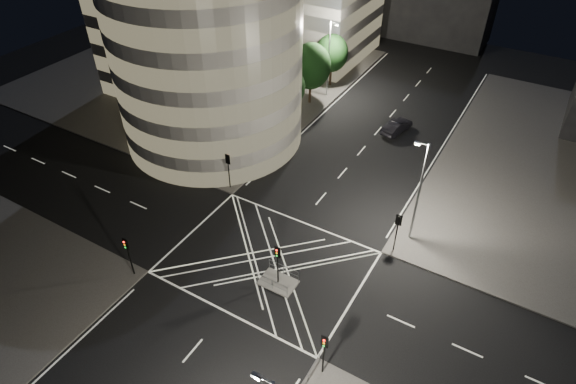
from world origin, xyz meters
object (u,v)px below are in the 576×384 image
Objects in this scene: central_island at (278,282)px; sedan at (397,126)px; traffic_signal_fr at (398,226)px; street_lamp_right_far at (419,190)px; street_lamp_left_far at (329,57)px; traffic_signal_nl at (127,250)px; traffic_signal_fl at (228,165)px; traffic_signal_nr at (324,348)px; traffic_signal_island at (278,258)px; street_lamp_left_near at (251,117)px.

sedan is (-0.06, 27.42, 0.68)m from central_island.
central_island is 11.10m from traffic_signal_fr.
street_lamp_right_far reaches higher than central_island.
street_lamp_left_far is (-18.24, 23.20, 2.63)m from traffic_signal_fr.
central_island is at bearing -125.30° from street_lamp_right_far.
central_island is 12.36m from traffic_signal_nl.
traffic_signal_nr is at bearing -37.69° from traffic_signal_fl.
traffic_signal_island is at bearing -37.54° from traffic_signal_fl.
street_lamp_left_near reaches higher than traffic_signal_nl.
traffic_signal_nr is at bearing -37.93° from central_island.
traffic_signal_nl is (0.00, -13.60, 0.00)m from traffic_signal_fl.
street_lamp_left_far reaches higher than traffic_signal_fr.
central_island is 0.65× the size of sedan.
traffic_signal_island is (10.80, 5.30, 0.00)m from traffic_signal_nl.
street_lamp_right_far reaches higher than traffic_signal_nr.
street_lamp_left_near is at bearing 134.13° from traffic_signal_nr.
street_lamp_left_far is at bearing 91.57° from traffic_signal_fl.
traffic_signal_nl is 1.00× the size of traffic_signal_island.
traffic_signal_fl is 22.24m from traffic_signal_nr.
street_lamp_right_far is (18.24, 2.20, 2.63)m from traffic_signal_fl.
traffic_signal_fl is 23.36m from street_lamp_left_far.
street_lamp_right_far is at bearing 40.91° from traffic_signal_nl.
street_lamp_left_near is 1.00× the size of street_lamp_left_far.
traffic_signal_nl is at bearing -153.86° from traffic_signal_island.
street_lamp_left_near reaches higher than traffic_signal_fl.
traffic_signal_island is 0.87× the size of sedan.
street_lamp_left_far is at bearing 116.36° from traffic_signal_nr.
central_island is at bearing 142.07° from traffic_signal_nr.
traffic_signal_fr and traffic_signal_nr have the same top height.
central_island is 27.42m from sedan.
traffic_signal_nl and traffic_signal_nr have the same top height.
traffic_signal_nr reaches higher than central_island.
street_lamp_left_far is (-11.44, 31.50, 2.63)m from traffic_signal_island.
traffic_signal_island is 0.40× the size of street_lamp_left_far.
street_lamp_left_far is (-11.44, 31.50, 5.47)m from central_island.
traffic_signal_fl is 1.00× the size of traffic_signal_fr.
traffic_signal_nr is 41.15m from street_lamp_left_far.
traffic_signal_nr is 16.03m from street_lamp_right_far.
traffic_signal_fl and traffic_signal_nr have the same top height.
street_lamp_left_near is 1.00× the size of street_lamp_right_far.
street_lamp_left_near is at bearing 91.94° from traffic_signal_nl.
traffic_signal_island is (0.00, 0.00, 2.84)m from central_island.
traffic_signal_island is (-6.80, -8.30, 0.00)m from traffic_signal_fr.
central_island is 0.30× the size of street_lamp_right_far.
street_lamp_left_near is at bearing 96.97° from traffic_signal_fl.
traffic_signal_fr is 29.63m from street_lamp_left_far.
traffic_signal_island is at bearing 0.00° from central_island.
sedan is (11.38, -4.08, -4.78)m from street_lamp_left_far.
traffic_signal_nl is 24.27m from street_lamp_right_far.
street_lamp_left_near is 18.60m from sedan.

